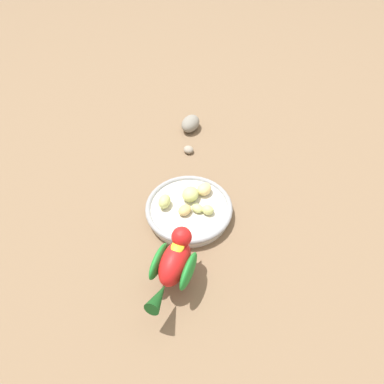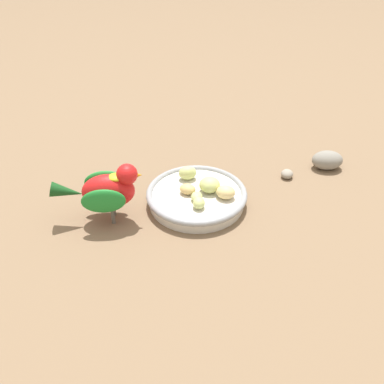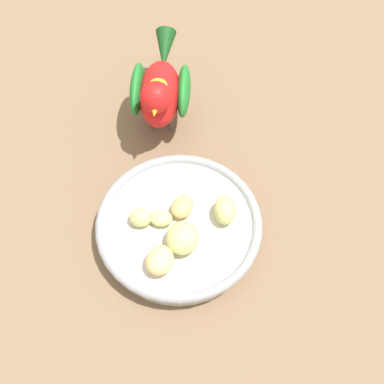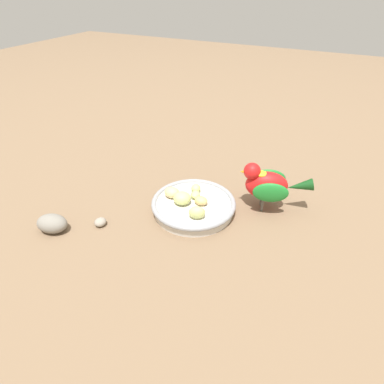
{
  "view_description": "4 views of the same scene",
  "coord_description": "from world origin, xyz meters",
  "px_view_note": "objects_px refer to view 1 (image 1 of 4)",
  "views": [
    {
      "loc": [
        -0.39,
        -0.35,
        0.62
      ],
      "look_at": [
        0.01,
        -0.02,
        0.05
      ],
      "focal_mm": 33.38,
      "sensor_mm": 36.0,
      "label": 1
    },
    {
      "loc": [
        0.16,
        -0.75,
        0.55
      ],
      "look_at": [
        -0.02,
        -0.05,
        0.04
      ],
      "focal_mm": 45.02,
      "sensor_mm": 36.0,
      "label": 2
    },
    {
      "loc": [
        0.25,
        0.1,
        0.58
      ],
      "look_at": [
        -0.04,
        -0.02,
        0.06
      ],
      "focal_mm": 51.43,
      "sensor_mm": 36.0,
      "label": 3
    },
    {
      "loc": [
        -0.27,
        0.5,
        0.46
      ],
      "look_at": [
        -0.02,
        -0.02,
        0.06
      ],
      "focal_mm": 30.19,
      "sensor_mm": 36.0,
      "label": 4
    }
  ],
  "objects_px": {
    "apple_piece_2": "(164,201)",
    "apple_piece_5": "(185,210)",
    "feeding_bowl": "(189,210)",
    "apple_piece_0": "(208,210)",
    "apple_piece_1": "(197,208)",
    "apple_piece_4": "(204,189)",
    "parrot": "(174,263)",
    "pebble_0": "(189,150)",
    "apple_piece_3": "(190,194)",
    "rock_large": "(190,124)"
  },
  "relations": [
    {
      "from": "apple_piece_5",
      "to": "parrot",
      "type": "bearing_deg",
      "value": -146.87
    },
    {
      "from": "apple_piece_0",
      "to": "pebble_0",
      "type": "height_order",
      "value": "apple_piece_0"
    },
    {
      "from": "apple_piece_3",
      "to": "pebble_0",
      "type": "bearing_deg",
      "value": 41.24
    },
    {
      "from": "feeding_bowl",
      "to": "apple_piece_1",
      "type": "height_order",
      "value": "apple_piece_1"
    },
    {
      "from": "parrot",
      "to": "apple_piece_4",
      "type": "bearing_deg",
      "value": 4.43
    },
    {
      "from": "apple_piece_3",
      "to": "apple_piece_4",
      "type": "relative_size",
      "value": 1.11
    },
    {
      "from": "apple_piece_1",
      "to": "apple_piece_4",
      "type": "distance_m",
      "value": 0.05
    },
    {
      "from": "apple_piece_3",
      "to": "rock_large",
      "type": "distance_m",
      "value": 0.28
    },
    {
      "from": "apple_piece_5",
      "to": "pebble_0",
      "type": "xyz_separation_m",
      "value": [
        0.18,
        0.14,
        -0.02
      ]
    },
    {
      "from": "apple_piece_2",
      "to": "apple_piece_1",
      "type": "bearing_deg",
      "value": -61.83
    },
    {
      "from": "rock_large",
      "to": "apple_piece_2",
      "type": "bearing_deg",
      "value": -151.01
    },
    {
      "from": "pebble_0",
      "to": "apple_piece_5",
      "type": "bearing_deg",
      "value": -142.09
    },
    {
      "from": "feeding_bowl",
      "to": "pebble_0",
      "type": "height_order",
      "value": "feeding_bowl"
    },
    {
      "from": "feeding_bowl",
      "to": "apple_piece_0",
      "type": "bearing_deg",
      "value": -70.7
    },
    {
      "from": "apple_piece_4",
      "to": "parrot",
      "type": "relative_size",
      "value": 0.22
    },
    {
      "from": "apple_piece_0",
      "to": "apple_piece_1",
      "type": "distance_m",
      "value": 0.02
    },
    {
      "from": "apple_piece_2",
      "to": "apple_piece_5",
      "type": "height_order",
      "value": "apple_piece_2"
    },
    {
      "from": "apple_piece_0",
      "to": "apple_piece_5",
      "type": "xyz_separation_m",
      "value": [
        -0.03,
        0.04,
        -0.0
      ]
    },
    {
      "from": "parrot",
      "to": "apple_piece_1",
      "type": "bearing_deg",
      "value": 4.71
    },
    {
      "from": "apple_piece_3",
      "to": "apple_piece_4",
      "type": "height_order",
      "value": "apple_piece_3"
    },
    {
      "from": "apple_piece_1",
      "to": "parrot",
      "type": "xyz_separation_m",
      "value": [
        -0.15,
        -0.07,
        0.03
      ]
    },
    {
      "from": "apple_piece_2",
      "to": "parrot",
      "type": "relative_size",
      "value": 0.22
    },
    {
      "from": "apple_piece_3",
      "to": "apple_piece_0",
      "type": "bearing_deg",
      "value": -97.66
    },
    {
      "from": "apple_piece_0",
      "to": "apple_piece_1",
      "type": "relative_size",
      "value": 0.98
    },
    {
      "from": "apple_piece_1",
      "to": "parrot",
      "type": "bearing_deg",
      "value": -156.22
    },
    {
      "from": "apple_piece_3",
      "to": "rock_large",
      "type": "bearing_deg",
      "value": 39.63
    },
    {
      "from": "apple_piece_1",
      "to": "apple_piece_5",
      "type": "xyz_separation_m",
      "value": [
        -0.02,
        0.02,
        0.0
      ]
    },
    {
      "from": "feeding_bowl",
      "to": "apple_piece_4",
      "type": "xyz_separation_m",
      "value": [
        0.05,
        0.0,
        0.02
      ]
    },
    {
      "from": "apple_piece_0",
      "to": "apple_piece_1",
      "type": "xyz_separation_m",
      "value": [
        -0.01,
        0.02,
        -0.0
      ]
    },
    {
      "from": "apple_piece_0",
      "to": "apple_piece_2",
      "type": "distance_m",
      "value": 0.1
    },
    {
      "from": "apple_piece_1",
      "to": "apple_piece_3",
      "type": "distance_m",
      "value": 0.04
    },
    {
      "from": "feeding_bowl",
      "to": "rock_large",
      "type": "bearing_deg",
      "value": 39.04
    },
    {
      "from": "apple_piece_4",
      "to": "rock_large",
      "type": "relative_size",
      "value": 0.55
    },
    {
      "from": "apple_piece_3",
      "to": "apple_piece_5",
      "type": "bearing_deg",
      "value": -156.63
    },
    {
      "from": "apple_piece_5",
      "to": "pebble_0",
      "type": "relative_size",
      "value": 1.16
    },
    {
      "from": "apple_piece_4",
      "to": "parrot",
      "type": "height_order",
      "value": "parrot"
    },
    {
      "from": "apple_piece_4",
      "to": "pebble_0",
      "type": "bearing_deg",
      "value": 52.0
    },
    {
      "from": "apple_piece_4",
      "to": "apple_piece_3",
      "type": "bearing_deg",
      "value": 158.92
    },
    {
      "from": "apple_piece_4",
      "to": "apple_piece_5",
      "type": "relative_size",
      "value": 1.16
    },
    {
      "from": "apple_piece_0",
      "to": "apple_piece_4",
      "type": "height_order",
      "value": "apple_piece_4"
    },
    {
      "from": "rock_large",
      "to": "pebble_0",
      "type": "xyz_separation_m",
      "value": [
        -0.08,
        -0.06,
        -0.01
      ]
    },
    {
      "from": "apple_piece_5",
      "to": "rock_large",
      "type": "bearing_deg",
      "value": 37.51
    },
    {
      "from": "apple_piece_3",
      "to": "rock_large",
      "type": "relative_size",
      "value": 0.61
    },
    {
      "from": "apple_piece_4",
      "to": "pebble_0",
      "type": "distance_m",
      "value": 0.17
    },
    {
      "from": "apple_piece_2",
      "to": "apple_piece_4",
      "type": "distance_m",
      "value": 0.09
    },
    {
      "from": "apple_piece_2",
      "to": "apple_piece_3",
      "type": "relative_size",
      "value": 0.89
    },
    {
      "from": "apple_piece_0",
      "to": "apple_piece_3",
      "type": "height_order",
      "value": "apple_piece_3"
    },
    {
      "from": "feeding_bowl",
      "to": "parrot",
      "type": "bearing_deg",
      "value": -149.26
    },
    {
      "from": "apple_piece_0",
      "to": "apple_piece_3",
      "type": "bearing_deg",
      "value": 82.34
    },
    {
      "from": "apple_piece_3",
      "to": "rock_large",
      "type": "xyz_separation_m",
      "value": [
        0.21,
        0.18,
        -0.02
      ]
    }
  ]
}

